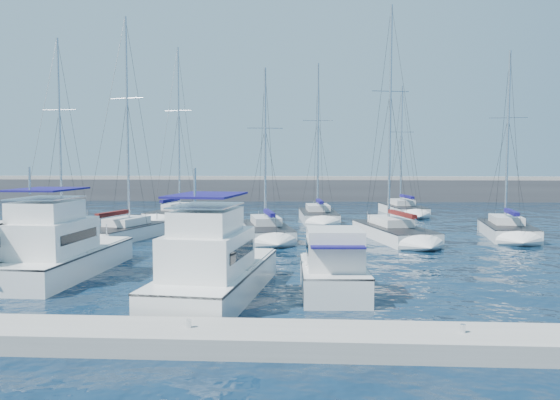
# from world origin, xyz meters

# --- Properties ---
(ground) EXTENTS (220.00, 220.00, 0.00)m
(ground) POSITION_xyz_m (0.00, 0.00, 0.00)
(ground) COLOR black
(ground) RESTS_ON ground
(breakwater) EXTENTS (160.00, 6.00, 4.45)m
(breakwater) POSITION_xyz_m (0.00, 52.00, 1.05)
(breakwater) COLOR #424244
(breakwater) RESTS_ON ground
(dock) EXTENTS (40.00, 2.20, 0.60)m
(dock) POSITION_xyz_m (0.00, -11.00, 0.30)
(dock) COLOR gray
(dock) RESTS_ON ground
(dock_cleat_centre) EXTENTS (0.16, 0.16, 0.25)m
(dock_cleat_centre) POSITION_xyz_m (0.00, -11.00, 0.72)
(dock_cleat_centre) COLOR silver
(dock_cleat_centre) RESTS_ON dock
(dock_cleat_near_stbd) EXTENTS (0.16, 0.16, 0.25)m
(dock_cleat_near_stbd) POSITION_xyz_m (8.00, -11.00, 0.72)
(dock_cleat_near_stbd) COLOR silver
(dock_cleat_near_stbd) RESTS_ON dock
(motor_yacht_port_inner) EXTENTS (3.88, 9.64, 4.69)m
(motor_yacht_port_inner) POSITION_xyz_m (-8.59, -1.41, 1.13)
(motor_yacht_port_inner) COLOR silver
(motor_yacht_port_inner) RESTS_ON ground
(motor_yacht_stbd_inner) EXTENTS (4.25, 10.02, 4.69)m
(motor_yacht_stbd_inner) POSITION_xyz_m (-0.29, -5.22, 1.13)
(motor_yacht_stbd_inner) COLOR silver
(motor_yacht_stbd_inner) RESTS_ON ground
(motor_yacht_stbd_outer) EXTENTS (2.90, 5.65, 3.20)m
(motor_yacht_stbd_outer) POSITION_xyz_m (4.53, -4.20, 0.94)
(motor_yacht_stbd_outer) COLOR silver
(motor_yacht_stbd_outer) RESTS_ON ground
(sailboat_mid_a) EXTENTS (3.67, 8.06, 15.09)m
(sailboat_mid_a) POSITION_xyz_m (-15.49, 12.84, 0.53)
(sailboat_mid_a) COLOR silver
(sailboat_mid_a) RESTS_ON ground
(sailboat_mid_b) EXTENTS (4.90, 8.08, 16.14)m
(sailboat_mid_b) POSITION_xyz_m (-9.83, 11.23, 0.55)
(sailboat_mid_b) COLOR silver
(sailboat_mid_b) RESTS_ON ground
(sailboat_mid_c) EXTENTS (4.69, 8.75, 12.69)m
(sailboat_mid_c) POSITION_xyz_m (0.32, 12.47, 0.50)
(sailboat_mid_c) COLOR silver
(sailboat_mid_c) RESTS_ON ground
(sailboat_mid_d) EXTENTS (5.26, 9.88, 17.03)m
(sailboat_mid_d) POSITION_xyz_m (9.40, 12.42, 0.53)
(sailboat_mid_d) COLOR silver
(sailboat_mid_d) RESTS_ON ground
(sailboat_mid_e) EXTENTS (4.15, 8.23, 14.02)m
(sailboat_mid_e) POSITION_xyz_m (17.93, 14.02, 0.52)
(sailboat_mid_e) COLOR silver
(sailboat_mid_e) RESTS_ON ground
(sailboat_back_a) EXTENTS (4.47, 8.47, 16.73)m
(sailboat_back_a) POSITION_xyz_m (-9.34, 24.41, 0.55)
(sailboat_back_a) COLOR silver
(sailboat_back_a) RESTS_ON ground
(sailboat_back_b) EXTENTS (3.85, 8.25, 15.01)m
(sailboat_back_b) POSITION_xyz_m (4.16, 23.84, 0.52)
(sailboat_back_b) COLOR silver
(sailboat_back_b) RESTS_ON ground
(sailboat_back_c) EXTENTS (4.18, 9.02, 13.87)m
(sailboat_back_c) POSITION_xyz_m (13.12, 31.32, 0.51)
(sailboat_back_c) COLOR silver
(sailboat_back_c) RESTS_ON ground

